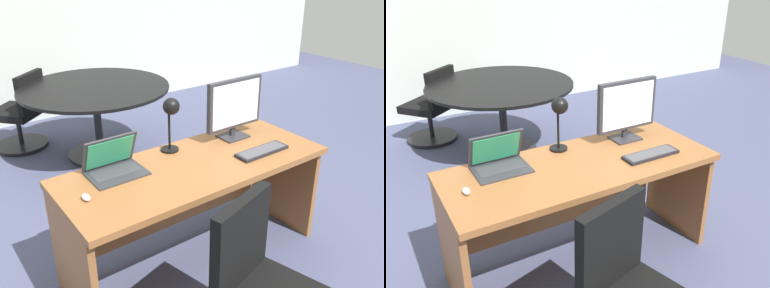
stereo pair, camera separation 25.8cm
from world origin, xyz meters
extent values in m
plane|color=#474C6B|center=(0.00, 1.50, 0.00)|extent=(12.00, 12.00, 0.00)
cube|color=silver|center=(0.00, 3.41, 1.40)|extent=(10.00, 0.10, 2.80)
cube|color=brown|center=(0.00, 0.00, 0.73)|extent=(1.74, 0.70, 0.04)
cube|color=brown|center=(-0.85, 0.00, 0.36)|extent=(0.04, 0.62, 0.71)
cube|color=brown|center=(0.85, 0.00, 0.36)|extent=(0.04, 0.62, 0.71)
cube|color=brown|center=(0.00, 0.26, 0.39)|extent=(1.53, 0.02, 0.50)
cube|color=#2D2D33|center=(0.47, 0.17, 0.76)|extent=(0.20, 0.16, 0.01)
cube|color=#2D2D33|center=(0.47, 0.18, 0.80)|extent=(0.04, 0.02, 0.07)
cube|color=#2D2D33|center=(0.47, 0.17, 1.01)|extent=(0.46, 0.04, 0.35)
cube|color=white|center=(0.47, 0.15, 1.01)|extent=(0.42, 0.00, 0.31)
cube|color=#2D2D33|center=(-0.47, 0.16, 0.76)|extent=(0.34, 0.25, 0.01)
cube|color=#38383D|center=(-0.47, 0.18, 0.77)|extent=(0.29, 0.14, 0.00)
cube|color=#2D2D33|center=(-0.47, 0.24, 0.87)|extent=(0.34, 0.11, 0.22)
cube|color=#2D9966|center=(-0.47, 0.23, 0.87)|extent=(0.30, 0.08, 0.19)
cube|color=black|center=(0.45, -0.14, 0.76)|extent=(0.39, 0.12, 0.02)
cube|color=#47474C|center=(0.45, -0.14, 0.78)|extent=(0.36, 0.10, 0.00)
ellipsoid|color=silver|center=(-0.73, 0.00, 0.77)|extent=(0.04, 0.07, 0.03)
cylinder|color=black|center=(-0.03, 0.25, 0.76)|extent=(0.12, 0.12, 0.01)
cylinder|color=black|center=(-0.03, 0.25, 0.90)|extent=(0.02, 0.02, 0.27)
sphere|color=black|center=(-0.03, 0.22, 1.08)|extent=(0.11, 0.11, 0.11)
cube|color=black|center=(-0.23, -0.68, 0.68)|extent=(0.44, 0.17, 0.47)
cylinder|color=black|center=(0.18, 1.93, 0.02)|extent=(0.67, 0.67, 0.04)
cylinder|color=black|center=(0.18, 1.93, 0.39)|extent=(0.08, 0.08, 0.69)
cylinder|color=black|center=(0.18, 1.93, 0.75)|extent=(1.49, 1.49, 0.03)
cylinder|color=black|center=(-0.44, 2.65, 0.02)|extent=(0.56, 0.56, 0.04)
cylinder|color=black|center=(-0.44, 2.65, 0.20)|extent=(0.05, 0.05, 0.33)
cube|color=black|center=(-0.44, 2.65, 0.41)|extent=(0.65, 0.65, 0.08)
cube|color=black|center=(-0.30, 2.49, 0.65)|extent=(0.37, 0.33, 0.40)
camera|label=1|loc=(-1.40, -1.87, 1.95)|focal=38.87mm
camera|label=2|loc=(-1.18, -2.01, 1.95)|focal=38.87mm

